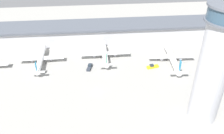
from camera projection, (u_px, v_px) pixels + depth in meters
ground_plane at (97, 93)px, 150.13m from camera, size 1000.00×1000.00×0.00m
terminal_building at (93, 32)px, 204.57m from camera, size 226.90×25.00×14.14m
control_tower at (214, 65)px, 116.37m from camera, size 18.20×18.20×66.60m
airplane_gate_bravo at (41, 58)px, 175.83m from camera, size 31.90×38.03×11.60m
airplane_gate_charlie at (105, 53)px, 181.07m from camera, size 36.78×33.96×12.67m
airplane_gate_delta at (171, 57)px, 177.88m from camera, size 32.90×43.45×13.19m
service_truck_catering at (90, 67)px, 172.23m from camera, size 4.47×8.79×2.65m
service_truck_fuel at (153, 67)px, 172.62m from camera, size 8.67×4.26×2.68m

